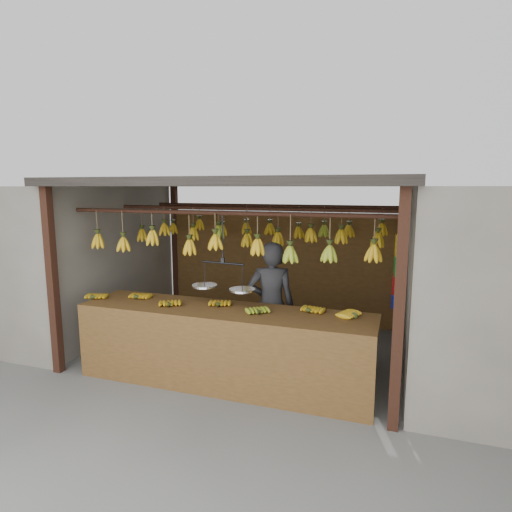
% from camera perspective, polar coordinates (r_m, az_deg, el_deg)
% --- Properties ---
extents(ground, '(80.00, 80.00, 0.00)m').
position_cam_1_polar(ground, '(6.28, -0.90, -12.21)').
color(ground, '#5B5B57').
extents(stall, '(4.30, 3.30, 2.40)m').
position_cam_1_polar(stall, '(6.17, 0.09, 6.21)').
color(stall, black).
rests_on(stall, ground).
extents(neighbor_left, '(3.00, 3.00, 2.30)m').
position_cam_1_polar(neighbor_left, '(7.92, -26.26, -0.05)').
color(neighbor_left, slate).
rests_on(neighbor_left, ground).
extents(counter, '(3.54, 0.79, 0.96)m').
position_cam_1_polar(counter, '(4.94, -4.89, -9.58)').
color(counter, brown).
rests_on(counter, ground).
extents(hanging_bananas, '(3.63, 2.25, 0.39)m').
position_cam_1_polar(hanging_bananas, '(5.88, -0.98, 2.65)').
color(hanging_bananas, gold).
rests_on(hanging_bananas, ground).
extents(balance_scale, '(0.79, 0.34, 0.89)m').
position_cam_1_polar(balance_scale, '(5.03, -4.41, -3.78)').
color(balance_scale, black).
rests_on(balance_scale, ground).
extents(vendor, '(0.69, 0.56, 1.63)m').
position_cam_1_polar(vendor, '(5.44, 2.03, -6.59)').
color(vendor, '#262628').
rests_on(vendor, ground).
extents(bag_bundles, '(0.08, 0.26, 1.15)m').
position_cam_1_polar(bag_bundles, '(6.98, 18.18, -2.08)').
color(bag_bundles, yellow).
rests_on(bag_bundles, ground).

